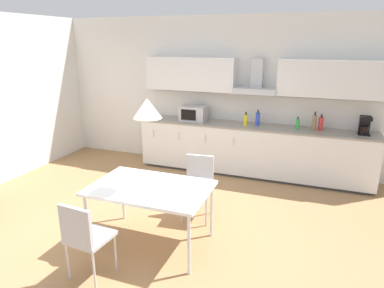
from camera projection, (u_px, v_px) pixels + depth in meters
The scene contains 16 objects.
ground_plane at pixel (152, 231), 4.48m from camera, with size 9.36×8.19×0.02m, color #9E754C.
wall_back at pixel (215, 93), 6.56m from camera, with size 7.49×0.10×2.83m, color silver.
kitchen_counter at pixel (251, 150), 6.25m from camera, with size 4.18×0.64×0.93m.
backsplash_tile at pixel (256, 109), 6.31m from camera, with size 4.16×0.02×0.49m, color silver.
upper_wall_cabinets at pixel (256, 77), 5.99m from camera, with size 4.16×0.40×0.60m.
microwave at pixel (194, 113), 6.44m from camera, with size 0.48×0.35×0.28m.
coffee_maker at pixel (365, 125), 5.50m from camera, with size 0.18×0.19×0.30m.
bottle_red at pixel (321, 124), 5.75m from camera, with size 0.08×0.08×0.27m.
bottle_yellow at pixel (246, 120), 6.08m from camera, with size 0.08×0.08×0.24m.
bottle_blue at pixel (258, 119), 6.09m from camera, with size 0.07×0.07×0.28m.
bottle_brown at pixel (314, 122), 5.74m from camera, with size 0.07×0.07×0.32m.
bottle_green at pixel (298, 124), 5.85m from camera, with size 0.06×0.06×0.21m.
dining_table at pixel (150, 190), 4.01m from camera, with size 1.39×0.91×0.75m.
chair_near_left at pixel (84, 234), 3.41m from camera, with size 0.43×0.43×0.87m.
chair_far_right at pixel (198, 181), 4.71m from camera, with size 0.44×0.44×0.87m.
pendant_lamp at pixel (147, 108), 3.73m from camera, with size 0.32×0.32×0.22m, color silver.
Camera 1 is at (1.86, -3.53, 2.39)m, focal length 32.00 mm.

